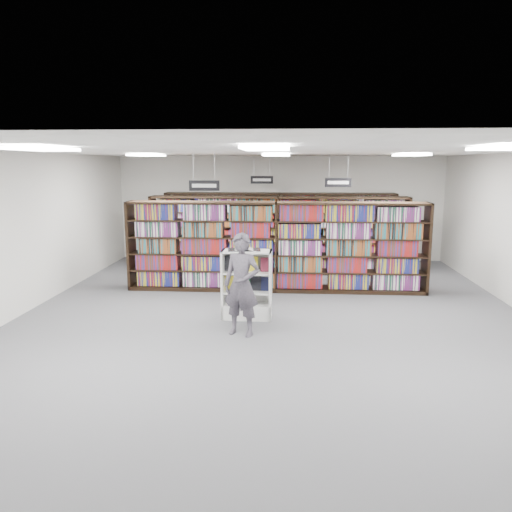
# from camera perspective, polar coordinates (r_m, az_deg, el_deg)

# --- Properties ---
(floor) EXTENTS (12.00, 12.00, 0.00)m
(floor) POSITION_cam_1_polar(r_m,az_deg,el_deg) (10.00, 1.92, -6.76)
(floor) COLOR #48484D
(floor) RESTS_ON ground
(ceiling) EXTENTS (10.00, 12.00, 0.10)m
(ceiling) POSITION_cam_1_polar(r_m,az_deg,el_deg) (9.55, 2.04, 11.90)
(ceiling) COLOR white
(ceiling) RESTS_ON wall_back
(wall_back) EXTENTS (10.00, 0.10, 3.20)m
(wall_back) POSITION_cam_1_polar(r_m,az_deg,el_deg) (15.61, 2.71, 5.46)
(wall_back) COLOR silver
(wall_back) RESTS_ON ground
(wall_front) EXTENTS (10.00, 0.10, 3.20)m
(wall_front) POSITION_cam_1_polar(r_m,az_deg,el_deg) (3.81, -1.08, -10.46)
(wall_front) COLOR silver
(wall_front) RESTS_ON ground
(wall_left) EXTENTS (0.10, 12.00, 3.20)m
(wall_left) POSITION_cam_1_polar(r_m,az_deg,el_deg) (11.01, -25.05, 2.38)
(wall_left) COLOR silver
(wall_left) RESTS_ON ground
(bookshelf_row_near) EXTENTS (7.00, 0.60, 2.10)m
(bookshelf_row_near) POSITION_cam_1_polar(r_m,az_deg,el_deg) (11.71, 2.29, 1.07)
(bookshelf_row_near) COLOR black
(bookshelf_row_near) RESTS_ON floor
(bookshelf_row_mid) EXTENTS (7.00, 0.60, 2.10)m
(bookshelf_row_mid) POSITION_cam_1_polar(r_m,az_deg,el_deg) (13.68, 2.52, 2.43)
(bookshelf_row_mid) COLOR black
(bookshelf_row_mid) RESTS_ON floor
(bookshelf_row_far) EXTENTS (7.00, 0.60, 2.10)m
(bookshelf_row_far) POSITION_cam_1_polar(r_m,az_deg,el_deg) (15.37, 2.67, 3.32)
(bookshelf_row_far) COLOR black
(bookshelf_row_far) RESTS_ON floor
(aisle_sign_left) EXTENTS (0.65, 0.02, 0.80)m
(aisle_sign_left) POSITION_cam_1_polar(r_m,az_deg,el_deg) (10.71, -5.94, 8.12)
(aisle_sign_left) COLOR #B2B2B7
(aisle_sign_left) RESTS_ON ceiling
(aisle_sign_right) EXTENTS (0.65, 0.02, 0.80)m
(aisle_sign_right) POSITION_cam_1_polar(r_m,az_deg,el_deg) (12.61, 9.37, 8.38)
(aisle_sign_right) COLOR #B2B2B7
(aisle_sign_right) RESTS_ON ceiling
(aisle_sign_center) EXTENTS (0.65, 0.02, 0.80)m
(aisle_sign_center) POSITION_cam_1_polar(r_m,az_deg,el_deg) (14.57, 0.68, 8.78)
(aisle_sign_center) COLOR #B2B2B7
(aisle_sign_center) RESTS_ON ceiling
(troffer_front_left) EXTENTS (0.60, 1.20, 0.04)m
(troffer_front_left) POSITION_cam_1_polar(r_m,az_deg,el_deg) (7.34, -23.43, 11.18)
(troffer_front_left) COLOR white
(troffer_front_left) RESTS_ON ceiling
(troffer_front_center) EXTENTS (0.60, 1.20, 0.04)m
(troffer_front_center) POSITION_cam_1_polar(r_m,az_deg,el_deg) (6.56, 1.17, 12.21)
(troffer_front_center) COLOR white
(troffer_front_center) RESTS_ON ceiling
(troffer_front_right) EXTENTS (0.60, 1.20, 0.04)m
(troffer_front_right) POSITION_cam_1_polar(r_m,az_deg,el_deg) (7.08, 26.72, 10.99)
(troffer_front_right) COLOR white
(troffer_front_right) RESTS_ON ceiling
(troffer_back_left) EXTENTS (0.60, 1.20, 0.04)m
(troffer_back_left) POSITION_cam_1_polar(r_m,az_deg,el_deg) (12.01, -12.38, 11.18)
(troffer_back_left) COLOR white
(troffer_back_left) RESTS_ON ceiling
(troffer_back_center) EXTENTS (0.60, 1.20, 0.04)m
(troffer_back_center) POSITION_cam_1_polar(r_m,az_deg,el_deg) (11.55, 2.36, 11.45)
(troffer_back_center) COLOR white
(troffer_back_center) RESTS_ON ceiling
(troffer_back_right) EXTENTS (0.60, 1.20, 0.04)m
(troffer_back_right) POSITION_cam_1_polar(r_m,az_deg,el_deg) (11.86, 17.29, 10.97)
(troffer_back_right) COLOR white
(troffer_back_right) RESTS_ON ceiling
(endcap_display) EXTENTS (0.96, 0.50, 1.34)m
(endcap_display) POSITION_cam_1_polar(r_m,az_deg,el_deg) (9.74, -1.02, -4.42)
(endcap_display) COLOR white
(endcap_display) RESTS_ON floor
(open_book) EXTENTS (0.65, 0.42, 0.13)m
(open_book) POSITION_cam_1_polar(r_m,az_deg,el_deg) (9.55, -1.41, 0.87)
(open_book) COLOR black
(open_book) RESTS_ON endcap_display
(shopper) EXTENTS (0.76, 0.62, 1.80)m
(shopper) POSITION_cam_1_polar(r_m,az_deg,el_deg) (8.65, -1.65, -3.31)
(shopper) COLOR #4F4A55
(shopper) RESTS_ON floor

